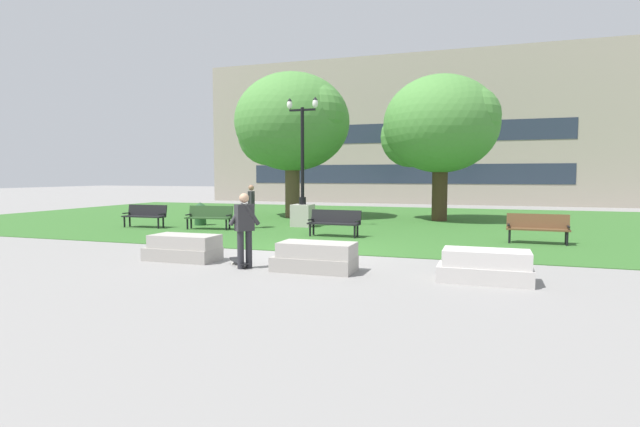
# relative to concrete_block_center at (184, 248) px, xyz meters

# --- Properties ---
(ground_plane) EXTENTS (140.00, 140.00, 0.00)m
(ground_plane) POSITION_rel_concrete_block_center_xyz_m (2.48, 2.10, -0.31)
(ground_plane) COLOR gray
(grass_lawn) EXTENTS (40.00, 20.00, 0.02)m
(grass_lawn) POSITION_rel_concrete_block_center_xyz_m (2.48, 12.10, -0.30)
(grass_lawn) COLOR #336628
(grass_lawn) RESTS_ON ground
(concrete_block_center) EXTENTS (1.80, 0.90, 0.64)m
(concrete_block_center) POSITION_rel_concrete_block_center_xyz_m (0.00, 0.00, 0.00)
(concrete_block_center) COLOR #9E9991
(concrete_block_center) RESTS_ON ground
(concrete_block_left) EXTENTS (1.80, 0.90, 0.64)m
(concrete_block_left) POSITION_rel_concrete_block_center_xyz_m (3.57, -0.27, 0.00)
(concrete_block_left) COLOR #9E9991
(concrete_block_left) RESTS_ON ground
(concrete_block_right) EXTENTS (1.80, 0.90, 0.64)m
(concrete_block_right) POSITION_rel_concrete_block_center_xyz_m (7.13, -0.25, 0.00)
(concrete_block_right) COLOR #BCB7B2
(concrete_block_right) RESTS_ON ground
(person_skateboarder) EXTENTS (0.66, 0.46, 1.71)m
(person_skateboarder) POSITION_rel_concrete_block_center_xyz_m (1.94, -0.48, 0.66)
(person_skateboarder) COLOR #28282D
(person_skateboarder) RESTS_ON ground
(skateboard) EXTENTS (0.85, 0.87, 0.14)m
(skateboard) POSITION_rel_concrete_block_center_xyz_m (1.68, -0.25, -0.22)
(skateboard) COLOR black
(skateboard) RESTS_ON ground
(park_bench_near_left) EXTENTS (1.85, 0.74, 0.90)m
(park_bench_near_left) POSITION_rel_concrete_block_center_xyz_m (-3.10, 6.34, 0.23)
(park_bench_near_left) COLOR #284723
(park_bench_near_left) RESTS_ON grass_lawn
(park_bench_near_right) EXTENTS (1.82, 0.60, 0.90)m
(park_bench_near_right) POSITION_rel_concrete_block_center_xyz_m (2.18, 5.70, 0.23)
(park_bench_near_right) COLOR black
(park_bench_near_right) RESTS_ON grass_lawn
(park_bench_far_left) EXTENTS (1.81, 0.56, 0.90)m
(park_bench_far_left) POSITION_rel_concrete_block_center_xyz_m (-5.90, 6.11, 0.23)
(park_bench_far_left) COLOR black
(park_bench_far_left) RESTS_ON grass_lawn
(park_bench_far_right) EXTENTS (1.82, 0.60, 0.90)m
(park_bench_far_right) POSITION_rel_concrete_block_center_xyz_m (8.61, 6.00, 0.23)
(park_bench_far_right) COLOR brown
(park_bench_far_right) RESTS_ON grass_lawn
(lamp_post_left) EXTENTS (1.32, 0.80, 5.21)m
(lamp_post_left) POSITION_rel_concrete_block_center_xyz_m (-0.03, 8.46, 0.76)
(lamp_post_left) COLOR #ADA89E
(lamp_post_left) RESTS_ON grass_lawn
(tree_far_right) EXTENTS (5.93, 5.64, 7.10)m
(tree_far_right) POSITION_rel_concrete_block_center_xyz_m (-2.15, 12.49, 4.34)
(tree_far_right) COLOR brown
(tree_far_right) RESTS_ON grass_lawn
(tree_far_left) EXTENTS (5.46, 5.20, 6.62)m
(tree_far_left) POSITION_rel_concrete_block_center_xyz_m (4.96, 12.90, 4.05)
(tree_far_left) COLOR #42301E
(tree_far_left) RESTS_ON grass_lawn
(trash_bin) EXTENTS (0.49, 0.49, 0.96)m
(trash_bin) POSITION_rel_concrete_block_center_xyz_m (-4.30, 7.60, 0.20)
(trash_bin) COLOR #234C28
(trash_bin) RESTS_ON grass_lawn
(person_bystander_near_lawn) EXTENTS (0.37, 0.61, 1.71)m
(person_bystander_near_lawn) POSITION_rel_concrete_block_center_xyz_m (-1.75, 7.26, 0.68)
(person_bystander_near_lawn) COLOR #28282D
(person_bystander_near_lawn) RESTS_ON grass_lawn
(building_facade_distant) EXTENTS (31.05, 1.03, 10.90)m
(building_facade_distant) POSITION_rel_concrete_block_center_xyz_m (0.97, 26.60, 5.13)
(building_facade_distant) COLOR gray
(building_facade_distant) RESTS_ON ground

